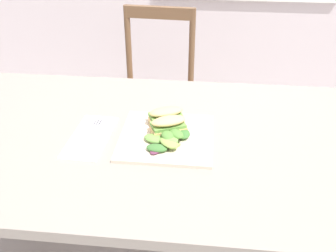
# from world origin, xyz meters

# --- Properties ---
(dining_table) EXTENTS (1.39, 0.81, 0.74)m
(dining_table) POSITION_xyz_m (-0.12, 0.05, 0.62)
(dining_table) COLOR gray
(dining_table) RESTS_ON ground
(chair_wooden_far) EXTENTS (0.42, 0.42, 0.87)m
(chair_wooden_far) POSITION_xyz_m (-0.23, 0.90, 0.45)
(chair_wooden_far) COLOR brown
(chair_wooden_far) RESTS_ON ground
(plate_lunch) EXTENTS (0.27, 0.27, 0.01)m
(plate_lunch) POSITION_xyz_m (-0.07, 0.04, 0.74)
(plate_lunch) COLOR beige
(plate_lunch) RESTS_ON dining_table
(sandwich_half_front) EXTENTS (0.12, 0.10, 0.06)m
(sandwich_half_front) POSITION_xyz_m (-0.07, 0.06, 0.78)
(sandwich_half_front) COLOR #DBB270
(sandwich_half_front) RESTS_ON plate_lunch
(sandwich_half_back) EXTENTS (0.12, 0.10, 0.06)m
(sandwich_half_back) POSITION_xyz_m (-0.08, 0.11, 0.78)
(sandwich_half_back) COLOR #DBB270
(sandwich_half_back) RESTS_ON plate_lunch
(salad_mixed_greens) EXTENTS (0.14, 0.15, 0.03)m
(salad_mixed_greens) POSITION_xyz_m (-0.06, 0.00, 0.76)
(salad_mixed_greens) COLOR #84A84C
(salad_mixed_greens) RESTS_ON plate_lunch
(napkin_folded) EXTENTS (0.12, 0.24, 0.00)m
(napkin_folded) POSITION_xyz_m (-0.30, 0.03, 0.74)
(napkin_folded) COLOR white
(napkin_folded) RESTS_ON dining_table
(fork_on_napkin) EXTENTS (0.03, 0.19, 0.00)m
(fork_on_napkin) POSITION_xyz_m (-0.30, 0.04, 0.75)
(fork_on_napkin) COLOR silver
(fork_on_napkin) RESTS_ON napkin_folded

